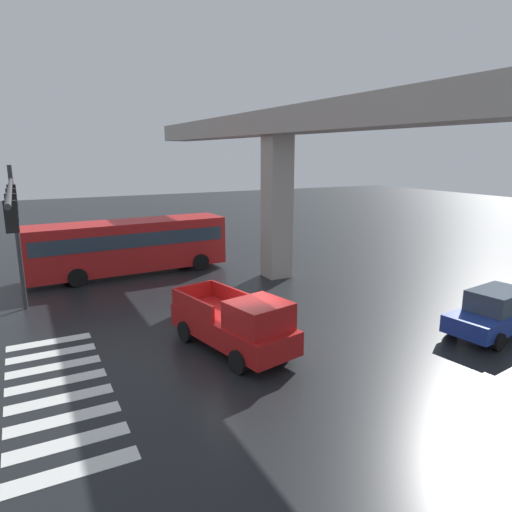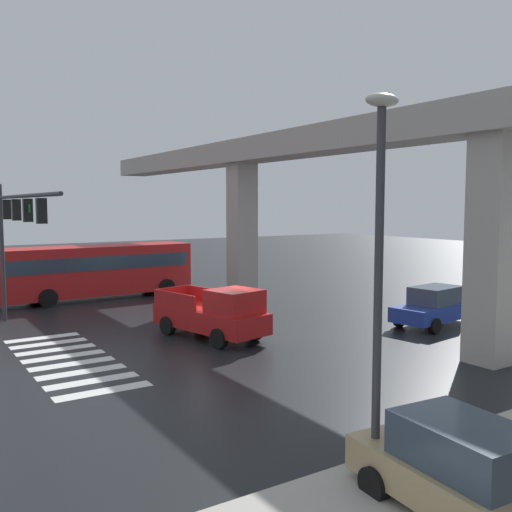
{
  "view_description": "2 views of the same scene",
  "coord_description": "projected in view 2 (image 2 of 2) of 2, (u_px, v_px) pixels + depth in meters",
  "views": [
    {
      "loc": [
        13.25,
        -6.36,
        6.72
      ],
      "look_at": [
        -0.78,
        0.9,
        3.11
      ],
      "focal_mm": 32.06,
      "sensor_mm": 36.0,
      "label": 1
    },
    {
      "loc": [
        19.38,
        -10.77,
        5.28
      ],
      "look_at": [
        -0.02,
        1.71,
        3.19
      ],
      "focal_mm": 39.87,
      "sensor_mm": 36.0,
      "label": 2
    }
  ],
  "objects": [
    {
      "name": "city_bus",
      "position": [
        96.0,
        268.0,
        31.88
      ],
      "size": [
        3.15,
        10.9,
        2.99
      ],
      "color": "red",
      "rests_on": "ground"
    },
    {
      "name": "ground_plane",
      "position": [
        220.0,
        338.0,
        22.51
      ],
      "size": [
        120.0,
        120.0,
        0.0
      ],
      "primitive_type": "plane",
      "color": "black"
    },
    {
      "name": "pickup_truck",
      "position": [
        215.0,
        314.0,
        22.34
      ],
      "size": [
        5.39,
        2.93,
        2.08
      ],
      "color": "red",
      "rests_on": "ground"
    },
    {
      "name": "elevated_overpass",
      "position": [
        335.0,
        156.0,
        25.0
      ],
      "size": [
        49.83,
        2.01,
        8.79
      ],
      "color": "#ADA89E",
      "rests_on": "ground"
    },
    {
      "name": "sedan_tan",
      "position": [
        468.0,
        475.0,
        9.32
      ],
      "size": [
        4.42,
        2.21,
        1.72
      ],
      "color": "tan",
      "rests_on": "ground"
    },
    {
      "name": "sedan_blue",
      "position": [
        435.0,
        306.0,
        24.81
      ],
      "size": [
        2.41,
        4.5,
        1.72
      ],
      "color": "#1E3899",
      "rests_on": "ground"
    },
    {
      "name": "street_lamp_near_corner",
      "position": [
        379.0,
        245.0,
        10.24
      ],
      "size": [
        0.44,
        0.7,
        7.24
      ],
      "color": "#38383D",
      "rests_on": "ground"
    },
    {
      "name": "crosswalk_stripes",
      "position": [
        68.0,
        360.0,
        19.32
      ],
      "size": [
        8.25,
        2.8,
        0.01
      ],
      "color": "silver",
      "rests_on": "ground"
    },
    {
      "name": "traffic_signal_mast",
      "position": [
        16.0,
        220.0,
        22.42
      ],
      "size": [
        10.89,
        0.32,
        6.2
      ],
      "color": "#38383D",
      "rests_on": "ground"
    }
  ]
}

